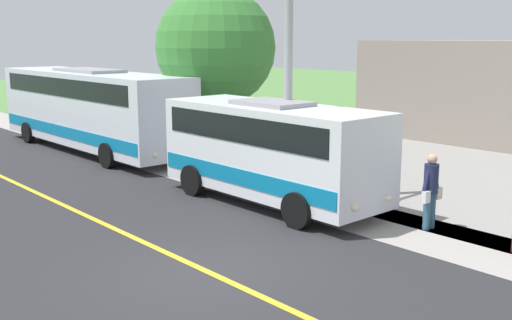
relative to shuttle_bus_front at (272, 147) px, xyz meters
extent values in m
plane|color=#548442|center=(4.45, 2.83, -1.56)|extent=(120.00, 120.00, 0.00)
cube|color=#28282B|center=(4.45, 2.83, -1.56)|extent=(8.00, 100.00, 0.01)
cube|color=#9E9991|center=(-0.75, 2.83, -1.56)|extent=(2.40, 100.00, 0.01)
cube|color=gold|center=(4.45, 2.83, -1.55)|extent=(0.16, 100.00, 0.00)
cube|color=white|center=(0.00, 0.00, -0.03)|extent=(2.30, 6.83, 2.37)
cube|color=#0C72A5|center=(0.00, 0.00, -0.66)|extent=(2.34, 6.69, 0.44)
cube|color=black|center=(0.00, 0.00, 0.61)|extent=(2.34, 6.15, 0.70)
cube|color=gray|center=(0.00, 0.00, 1.22)|extent=(1.38, 2.05, 0.12)
cylinder|color=black|center=(-1.15, 2.12, -1.11)|extent=(0.25, 0.90, 0.90)
cylinder|color=black|center=(1.15, 2.12, -1.11)|extent=(0.25, 0.90, 0.90)
cylinder|color=black|center=(-1.15, -2.12, -1.11)|extent=(0.25, 0.90, 0.90)
cylinder|color=black|center=(1.15, -2.12, -1.11)|extent=(0.25, 0.90, 0.90)
sphere|color=#F2EACC|center=(-0.63, 3.43, -0.86)|extent=(0.20, 0.20, 0.20)
sphere|color=#F2EACC|center=(0.63, 3.43, -0.86)|extent=(0.20, 0.20, 0.20)
cube|color=silver|center=(-0.11, -10.76, 0.20)|extent=(2.52, 11.48, 2.83)
cube|color=#0C72A5|center=(-0.11, -10.76, -0.66)|extent=(2.56, 11.25, 0.44)
cube|color=black|center=(-0.11, -10.76, 1.07)|extent=(2.56, 10.33, 0.70)
cube|color=gray|center=(-0.11, -10.76, 1.68)|extent=(1.51, 3.44, 0.12)
cylinder|color=black|center=(-1.37, -7.20, -1.11)|extent=(0.25, 0.90, 0.90)
cylinder|color=black|center=(1.15, -7.20, -1.11)|extent=(0.25, 0.90, 0.90)
cylinder|color=black|center=(-1.37, -14.32, -1.11)|extent=(0.25, 0.90, 0.90)
cylinder|color=black|center=(1.15, -14.32, -1.11)|extent=(0.25, 0.90, 0.90)
sphere|color=#F2EACC|center=(-0.80, -5.00, -0.86)|extent=(0.20, 0.20, 0.20)
sphere|color=#F2EACC|center=(0.58, -5.00, -0.86)|extent=(0.20, 0.20, 0.20)
cylinder|color=#335972|center=(-1.28, 4.24, -1.12)|extent=(0.18, 0.18, 0.89)
cylinder|color=#335972|center=(-1.08, 4.24, -1.12)|extent=(0.18, 0.18, 0.89)
cylinder|color=#1E2347|center=(-1.18, 4.24, -0.33)|extent=(0.34, 0.34, 0.70)
sphere|color=tan|center=(-1.18, 4.24, 0.15)|extent=(0.24, 0.24, 0.24)
cylinder|color=#1E2347|center=(-1.37, 4.24, -0.29)|extent=(0.29, 0.10, 0.63)
cube|color=beige|center=(-1.44, 4.29, -0.72)|extent=(0.20, 0.12, 0.28)
cylinder|color=#1E2347|center=(-1.00, 4.24, -0.29)|extent=(0.29, 0.10, 0.63)
cube|color=white|center=(-0.92, 4.29, -0.72)|extent=(0.20, 0.12, 0.28)
cylinder|color=#9E9EA3|center=(-0.55, 0.06, 2.66)|extent=(0.24, 0.24, 8.44)
cylinder|color=brown|center=(-2.95, -6.17, -0.32)|extent=(0.36, 0.36, 2.49)
sphere|color=#387A33|center=(-2.95, -6.17, 2.60)|extent=(4.46, 4.46, 4.46)
camera|label=1|loc=(11.21, 11.81, 2.93)|focal=42.40mm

